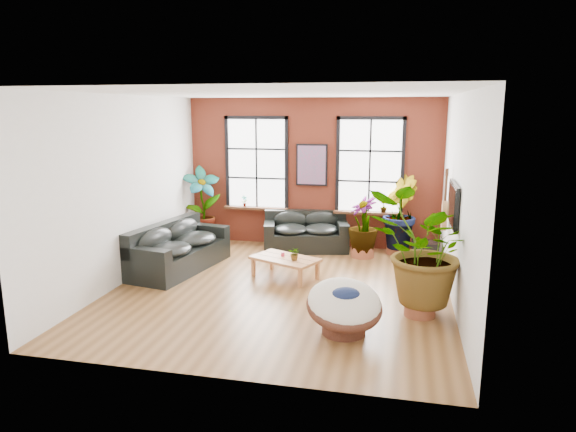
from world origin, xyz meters
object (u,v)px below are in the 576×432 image
object	(u,v)px
sofa_left	(177,249)
coffee_table	(285,260)
papasan_chair	(344,306)
sofa_back	(306,232)

from	to	relation	value
sofa_left	coffee_table	bearing A→B (deg)	-81.85
sofa_left	papasan_chair	xyz separation A→B (m)	(3.69, -2.37, -0.00)
sofa_left	coffee_table	size ratio (longest dim) A/B	1.74
sofa_back	sofa_left	size ratio (longest dim) A/B	0.82
coffee_table	papasan_chair	distance (m)	2.69
sofa_back	coffee_table	distance (m)	2.16
sofa_back	papasan_chair	distance (m)	4.66
sofa_back	sofa_left	distance (m)	3.10
papasan_chair	sofa_left	bearing A→B (deg)	126.89
sofa_back	sofa_left	xyz separation A→B (m)	(-2.30, -2.08, 0.03)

